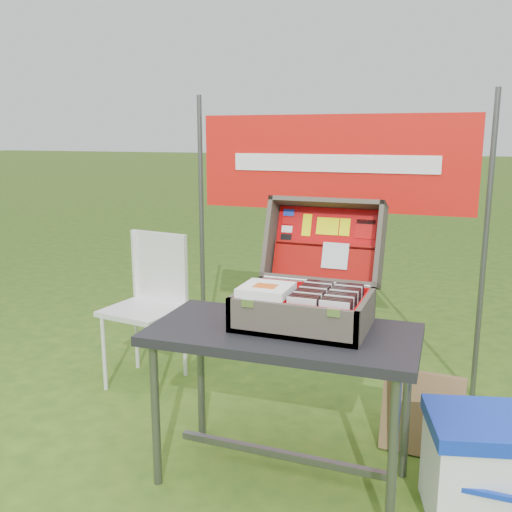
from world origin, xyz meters
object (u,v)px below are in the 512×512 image
at_px(table, 282,407).
at_px(cooler, 491,469).
at_px(suitcase, 308,267).
at_px(chair, 144,312).
at_px(cardboard_box, 422,414).

height_order(table, cooler, table).
relative_size(suitcase, chair, 0.61).
xyz_separation_m(suitcase, cardboard_box, (0.48, 0.31, -0.73)).
relative_size(table, cooler, 2.26).
bearing_deg(cooler, chair, 147.32).
xyz_separation_m(table, chair, (-1.07, 0.65, 0.10)).
distance_m(cooler, chair, 2.01).
relative_size(cooler, chair, 0.54).
xyz_separation_m(table, cardboard_box, (0.54, 0.44, -0.15)).
bearing_deg(suitcase, cardboard_box, 32.82).
bearing_deg(chair, suitcase, -16.44).
relative_size(suitcase, cardboard_box, 1.40).
xyz_separation_m(cooler, chair, (-1.90, 0.61, 0.23)).
bearing_deg(suitcase, chair, 155.61).
distance_m(table, suitcase, 0.60).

